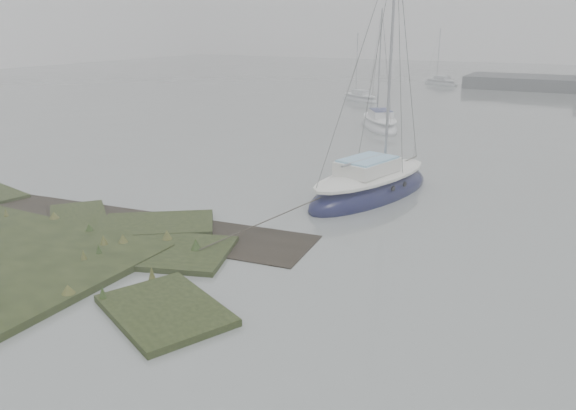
{
  "coord_description": "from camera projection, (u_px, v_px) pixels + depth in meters",
  "views": [
    {
      "loc": [
        9.41,
        -10.46,
        7.14
      ],
      "look_at": [
        1.62,
        4.18,
        1.8
      ],
      "focal_mm": 35.0,
      "sensor_mm": 36.0,
      "label": 1
    }
  ],
  "objects": [
    {
      "name": "sailboat_far_a",
      "position": [
        360.0,
        99.0,
        54.95
      ],
      "size": [
        5.06,
        3.94,
        6.96
      ],
      "rotation": [
        0.0,
        0.0,
        1.03
      ],
      "color": "silver",
      "rests_on": "ground"
    },
    {
      "name": "ground",
      "position": [
        436.0,
        129.0,
        40.39
      ],
      "size": [
        160.0,
        160.0,
        0.0
      ],
      "primitive_type": "plane",
      "color": "slate",
      "rests_on": "ground"
    },
    {
      "name": "sailboat_main",
      "position": [
        371.0,
        188.0,
        24.45
      ],
      "size": [
        4.52,
        8.32,
        11.18
      ],
      "rotation": [
        0.0,
        0.0,
        -0.26
      ],
      "color": "#101234",
      "rests_on": "ground"
    },
    {
      "name": "sailboat_white",
      "position": [
        379.0,
        124.0,
        40.5
      ],
      "size": [
        5.16,
        6.4,
        8.87
      ],
      "rotation": [
        0.0,
        0.0,
        0.58
      ],
      "color": "silver",
      "rests_on": "ground"
    },
    {
      "name": "sailboat_far_c",
      "position": [
        440.0,
        83.0,
        69.6
      ],
      "size": [
        5.31,
        3.99,
        7.25
      ],
      "rotation": [
        0.0,
        0.0,
        1.06
      ],
      "color": "#ADB3B6",
      "rests_on": "ground"
    }
  ]
}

